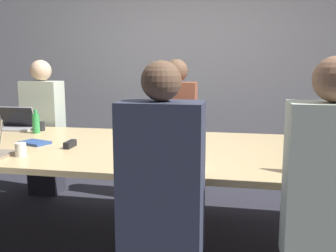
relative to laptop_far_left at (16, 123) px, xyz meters
The scene contains 16 objects.
ground_plane 1.68m from the laptop_far_left, 21.06° to the right, with size 24.00×24.00×0.00m, color #2D2D38.
curtain_wall 2.19m from the laptop_far_left, 50.11° to the left, with size 12.00×0.06×2.80m.
conference_table 1.46m from the laptop_far_left, 21.06° to the right, with size 4.16×1.46×0.77m.
laptop_far_left is the anchor object (origin of this frame).
person_far_left 0.42m from the laptop_far_left, 80.21° to the left, with size 0.40×0.24×1.44m.
cup_far_left 0.27m from the laptop_far_left, ahead, with size 0.08×0.08×0.09m.
bottle_far_left 0.34m from the laptop_far_left, 26.09° to the right, with size 0.07×0.07×0.22m.
laptop_near_right 2.80m from the laptop_far_left, 21.13° to the right, with size 0.34×0.23×0.23m.
person_near_right 2.93m from the laptop_far_left, 29.35° to the right, with size 0.40×0.24×1.43m.
laptop_far_center 1.57m from the laptop_far_left, ahead, with size 0.32×0.25×0.25m.
person_far_center 1.57m from the laptop_far_left, 15.86° to the left, with size 0.40×0.24×1.45m.
cup_near_left 1.18m from the laptop_far_left, 55.70° to the right, with size 0.07×0.07×0.09m.
laptop_near_midright 2.06m from the laptop_far_left, 31.70° to the right, with size 0.34×0.22×0.22m.
person_near_midright 2.34m from the laptop_far_left, 40.92° to the right, with size 0.40×0.24×1.41m.
stapler 1.09m from the laptop_far_left, 36.75° to the right, with size 0.05×0.15×0.05m.
notebook 0.80m from the laptop_far_left, 47.37° to the right, with size 0.27×0.22×0.02m.
Camera 1 is at (0.77, -2.71, 1.39)m, focal length 40.00 mm.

